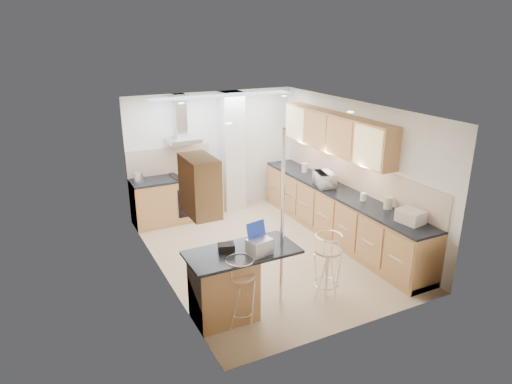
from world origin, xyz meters
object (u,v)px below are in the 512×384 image
bar_stool_end (327,266)px  bread_bin (411,216)px  bar_stool_near (240,292)px  microwave (325,179)px  laptop (260,247)px

bar_stool_end → bread_bin: bread_bin is taller
bar_stool_near → bar_stool_end: size_ratio=0.97×
microwave → bread_bin: (0.17, -1.98, -0.04)m
laptop → bar_stool_end: (1.07, -0.01, -0.54)m
bar_stool_near → bar_stool_end: (1.37, 0.04, 0.01)m
laptop → bread_bin: size_ratio=0.80×
microwave → bar_stool_near: 3.33m
microwave → bar_stool_near: (-2.64, -1.96, -0.57)m
laptop → bar_stool_near: laptop is taller
bar_stool_near → laptop: bearing=13.6°
laptop → bar_stool_end: bearing=-12.5°
bar_stool_end → laptop: bearing=109.7°
microwave → laptop: 3.02m
microwave → bar_stool_end: bearing=161.4°
bar_stool_end → bread_bin: bearing=-72.2°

